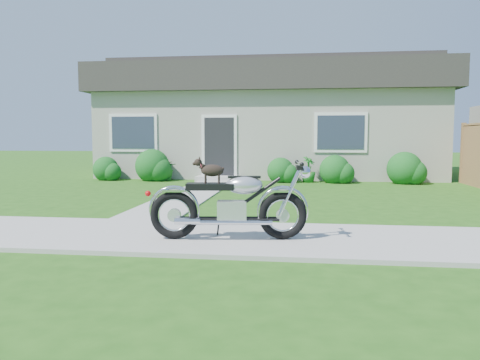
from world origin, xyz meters
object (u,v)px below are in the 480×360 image
object	(u,v)px
potted_plant_left	(165,168)
potted_plant_right	(308,169)
motorcycle_with_dog	(232,204)
house	(270,119)

from	to	relation	value
potted_plant_left	potted_plant_right	world-z (taller)	potted_plant_left
motorcycle_with_dog	potted_plant_left	bearing A→B (deg)	105.44
potted_plant_left	house	bearing A→B (deg)	46.66
house	potted_plant_left	world-z (taller)	house
house	potted_plant_left	distance (m)	5.04
house	motorcycle_with_dog	distance (m)	12.35
potted_plant_right	motorcycle_with_dog	size ratio (longest dim) A/B	0.37
potted_plant_left	motorcycle_with_dog	bearing A→B (deg)	-68.05
potted_plant_right	motorcycle_with_dog	xyz separation A→B (m)	(-1.18, -8.79, 0.12)
house	potted_plant_right	bearing A→B (deg)	-66.81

